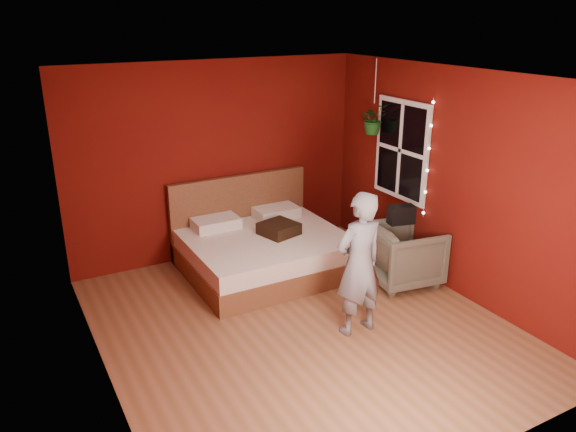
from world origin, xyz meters
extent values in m
plane|color=brown|center=(0.00, 0.00, 0.00)|extent=(4.50, 4.50, 0.00)
cube|color=#5B1109|center=(0.00, 2.26, 1.30)|extent=(4.00, 0.02, 2.60)
cube|color=#5B1109|center=(0.00, -2.26, 1.30)|extent=(4.00, 0.02, 2.60)
cube|color=#5B1109|center=(-2.01, 0.00, 1.30)|extent=(0.02, 4.50, 2.60)
cube|color=#5B1109|center=(2.01, 0.00, 1.30)|extent=(0.02, 4.50, 2.60)
cube|color=white|center=(0.00, 0.00, 2.61)|extent=(4.00, 4.50, 0.02)
cube|color=white|center=(1.97, 0.90, 1.50)|extent=(0.04, 0.97, 1.27)
cube|color=black|center=(1.96, 0.90, 1.50)|extent=(0.02, 0.85, 1.15)
cube|color=white|center=(1.95, 0.90, 1.50)|extent=(0.03, 0.05, 1.15)
cube|color=white|center=(1.95, 0.90, 1.50)|extent=(0.03, 0.85, 0.05)
cylinder|color=silver|center=(1.94, 0.38, 1.50)|extent=(0.01, 0.01, 1.45)
sphere|color=#FFF2CC|center=(1.94, 0.38, 0.83)|extent=(0.04, 0.04, 0.04)
sphere|color=#FFF2CC|center=(1.94, 0.38, 1.09)|extent=(0.04, 0.04, 0.04)
sphere|color=#FFF2CC|center=(1.94, 0.38, 1.36)|extent=(0.04, 0.04, 0.04)
sphere|color=#FFF2CC|center=(1.94, 0.38, 1.63)|extent=(0.04, 0.04, 0.04)
sphere|color=#FFF2CC|center=(1.94, 0.38, 1.90)|extent=(0.04, 0.04, 0.04)
sphere|color=#FFF2CC|center=(1.94, 0.38, 2.17)|extent=(0.04, 0.04, 0.04)
cube|color=brown|center=(0.26, 1.36, 0.14)|extent=(1.97, 1.67, 0.28)
cube|color=white|center=(0.26, 1.36, 0.38)|extent=(1.93, 1.64, 0.22)
cube|color=brown|center=(0.26, 2.16, 0.54)|extent=(1.97, 0.08, 1.08)
cube|color=silver|center=(-0.18, 1.92, 0.56)|extent=(0.59, 0.37, 0.14)
cube|color=silver|center=(0.70, 1.92, 0.56)|extent=(0.59, 0.37, 0.14)
imported|color=slate|center=(0.45, -0.36, 0.77)|extent=(0.57, 0.39, 1.53)
imported|color=#666550|center=(1.60, 0.30, 0.37)|extent=(0.92, 0.90, 0.74)
cube|color=black|center=(1.61, 0.40, 0.85)|extent=(0.34, 0.22, 0.22)
cube|color=black|center=(0.44, 1.34, 0.57)|extent=(0.51, 0.51, 0.15)
cylinder|color=silver|center=(1.83, 1.32, 2.32)|extent=(0.01, 0.01, 0.56)
imported|color=#1F601B|center=(1.83, 1.32, 1.84)|extent=(0.40, 0.35, 0.40)
camera|label=1|loc=(-2.64, -4.50, 3.17)|focal=35.00mm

